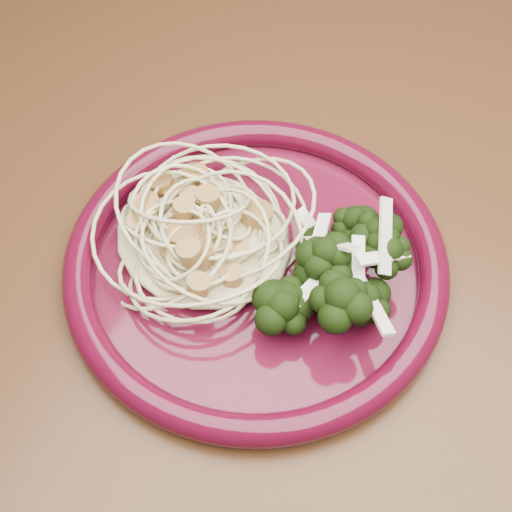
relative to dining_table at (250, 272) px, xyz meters
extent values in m
plane|color=brown|center=(0.00, 0.00, -0.65)|extent=(3.50, 3.50, 0.00)
cube|color=#472814|center=(0.00, 0.00, 0.08)|extent=(1.20, 0.80, 0.04)
cylinder|color=#472814|center=(-0.55, 0.35, -0.30)|extent=(0.06, 0.06, 0.71)
cylinder|color=#470B1D|center=(0.04, -0.05, 0.10)|extent=(0.31, 0.31, 0.01)
torus|color=#470419|center=(0.04, -0.05, 0.11)|extent=(0.32, 0.32, 0.02)
ellipsoid|color=beige|center=(-0.01, -0.06, 0.12)|extent=(0.15, 0.13, 0.03)
ellipsoid|color=black|center=(0.09, -0.05, 0.13)|extent=(0.10, 0.15, 0.05)
camera|label=1|loc=(0.19, -0.32, 0.56)|focal=50.00mm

